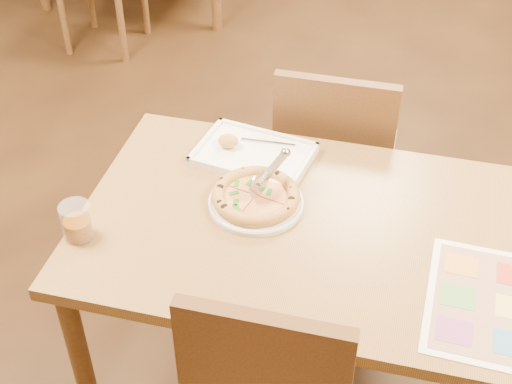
% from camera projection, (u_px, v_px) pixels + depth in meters
% --- Properties ---
extents(room, '(7.00, 7.00, 7.00)m').
position_uv_depth(room, '(317.00, 23.00, 1.64)').
color(room, '#36220F').
rests_on(room, ground).
extents(dining_table, '(1.30, 0.85, 0.72)m').
position_uv_depth(dining_table, '(304.00, 245.00, 2.10)').
color(dining_table, olive).
rests_on(dining_table, ground).
extents(chair_far, '(0.42, 0.42, 0.47)m').
position_uv_depth(chair_far, '(335.00, 147.00, 2.59)').
color(chair_far, brown).
rests_on(chair_far, ground).
extents(plate, '(0.35, 0.35, 0.02)m').
position_uv_depth(plate, '(256.00, 203.00, 2.10)').
color(plate, white).
rests_on(plate, dining_table).
extents(pizza, '(0.26, 0.26, 0.04)m').
position_uv_depth(pizza, '(256.00, 196.00, 2.10)').
color(pizza, gold).
rests_on(pizza, plate).
extents(pizza_cutter, '(0.08, 0.16, 0.10)m').
position_uv_depth(pizza_cutter, '(268.00, 174.00, 2.08)').
color(pizza_cutter, silver).
rests_on(pizza_cutter, pizza).
extents(appetizer_tray, '(0.39, 0.30, 0.06)m').
position_uv_depth(appetizer_tray, '(252.00, 155.00, 2.28)').
color(appetizer_tray, white).
rests_on(appetizer_tray, dining_table).
extents(glass_tumbler, '(0.09, 0.09, 0.11)m').
position_uv_depth(glass_tumbler, '(77.00, 223.00, 1.98)').
color(glass_tumbler, '#7C3F09').
rests_on(glass_tumbler, dining_table).
extents(menu, '(0.31, 0.42, 0.00)m').
position_uv_depth(menu, '(485.00, 303.00, 1.81)').
color(menu, white).
rests_on(menu, dining_table).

